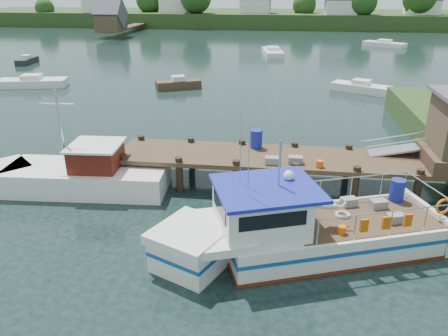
# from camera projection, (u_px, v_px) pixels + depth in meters

# --- Properties ---
(ground_plane) EXTENTS (160.00, 160.00, 0.00)m
(ground_plane) POSITION_uv_depth(u_px,v_px,m) (250.00, 182.00, 20.24)
(ground_plane) COLOR black
(far_shore) EXTENTS (140.00, 42.55, 9.22)m
(far_shore) POSITION_uv_depth(u_px,v_px,m) (280.00, 16.00, 94.61)
(far_shore) COLOR #28401A
(far_shore) RESTS_ON ground
(dock) EXTENTS (16.60, 3.00, 4.78)m
(dock) POSITION_uv_depth(u_px,v_px,m) (403.00, 143.00, 18.58)
(dock) COLOR #443120
(dock) RESTS_ON ground
(lobster_boat) EXTENTS (9.95, 5.76, 4.90)m
(lobster_boat) POSITION_uv_depth(u_px,v_px,m) (296.00, 230.00, 14.61)
(lobster_boat) COLOR silver
(lobster_boat) RESTS_ON ground
(work_boat) EXTENTS (8.59, 3.04, 4.51)m
(work_boat) POSITION_uv_depth(u_px,v_px,m) (78.00, 174.00, 19.31)
(work_boat) COLOR silver
(work_boat) RESTS_ON ground
(moored_rowboat) EXTENTS (4.05, 2.85, 1.12)m
(moored_rowboat) POSITION_uv_depth(u_px,v_px,m) (178.00, 84.00, 38.15)
(moored_rowboat) COLOR #443120
(moored_rowboat) RESTS_ON ground
(moored_far) EXTENTS (6.08, 5.17, 1.02)m
(moored_far) POSITION_uv_depth(u_px,v_px,m) (384.00, 44.00, 63.69)
(moored_far) COLOR silver
(moored_far) RESTS_ON ground
(moored_a) EXTENTS (6.15, 3.18, 1.08)m
(moored_a) POSITION_uv_depth(u_px,v_px,m) (32.00, 82.00, 38.88)
(moored_a) COLOR silver
(moored_a) RESTS_ON ground
(moored_b) EXTENTS (5.04, 3.69, 1.07)m
(moored_b) POSITION_uv_depth(u_px,v_px,m) (361.00, 88.00, 36.89)
(moored_b) COLOR silver
(moored_b) RESTS_ON ground
(moored_d) EXTENTS (3.12, 6.54, 1.07)m
(moored_d) POSITION_uv_depth(u_px,v_px,m) (273.00, 52.00, 56.15)
(moored_d) COLOR silver
(moored_d) RESTS_ON ground
(moored_e) EXTENTS (1.51, 3.67, 0.99)m
(moored_e) POSITION_uv_depth(u_px,v_px,m) (27.00, 60.00, 50.14)
(moored_e) COLOR black
(moored_e) RESTS_ON ground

